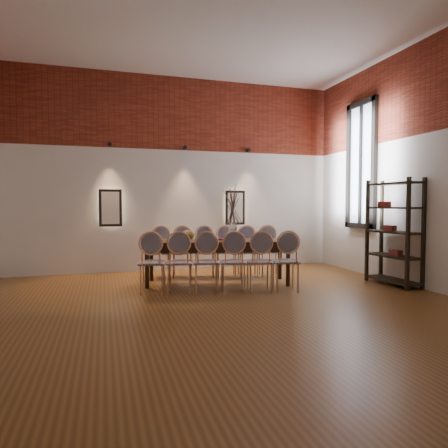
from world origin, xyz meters
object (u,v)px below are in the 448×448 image
object	(u,v)px
dining_table	(217,262)
chair_far_c	(204,252)
vase	(233,232)
chair_far_e	(248,251)
chair_far_a	(160,252)
chair_near_e	(259,262)
chair_far_f	(269,251)
chair_near_c	(206,262)
bowl	(187,235)
chair_near_d	(233,262)
chair_near_f	(285,261)
shelving_rack	(394,232)
book	(222,239)
chair_near_a	(152,263)
chair_far_d	(226,252)
chair_near_b	(180,262)
chair_far_b	(182,252)

from	to	relation	value
dining_table	chair_far_c	size ratio (longest dim) A/B	2.66
vase	chair_far_e	bearing A→B (deg)	49.57
chair_far_a	chair_near_e	bearing A→B (deg)	140.70
chair_far_f	chair_near_e	bearing A→B (deg)	73.02
chair_far_a	chair_far_f	world-z (taller)	same
chair_near_c	bowl	xyz separation A→B (m)	(-0.16, 0.68, 0.37)
chair_far_f	dining_table	bearing A→B (deg)	33.22
chair_far_c	chair_near_d	bearing A→B (deg)	106.98
chair_near_d	chair_near_f	size ratio (longest dim) A/B	1.00
dining_table	chair_near_d	distance (m)	0.72
chair_near_f	shelving_rack	world-z (taller)	shelving_rack
chair_near_c	book	xyz separation A→B (m)	(0.44, 0.66, 0.30)
chair_near_a	chair_far_f	distance (m)	2.49
chair_far_f	vase	size ratio (longest dim) A/B	3.13
chair_near_e	chair_far_d	world-z (taller)	same
chair_near_f	chair_far_e	bearing A→B (deg)	106.98
dining_table	chair_near_c	bearing A→B (deg)	-106.98
chair_far_a	chair_far_c	size ratio (longest dim) A/B	1.00
chair_near_f	chair_far_c	distance (m)	1.85
chair_near_b	chair_far_e	bearing A→B (deg)	47.50
chair_near_f	chair_far_a	xyz separation A→B (m)	(-1.73, 1.79, 0.00)
dining_table	chair_far_b	bearing A→B (deg)	132.50
chair_near_c	chair_far_a	size ratio (longest dim) A/B	1.00
bowl	book	world-z (taller)	bowl
shelving_rack	chair_near_f	bearing A→B (deg)	174.13
dining_table	chair_far_e	distance (m)	0.93
chair_near_e	chair_far_a	bearing A→B (deg)	140.70
chair_near_c	chair_far_c	xyz separation A→B (m)	(0.30, 1.33, 0.00)
chair_near_d	chair_near_b	bearing A→B (deg)	180.00
chair_near_b	chair_far_b	distance (m)	1.36
bowl	shelving_rack	xyz separation A→B (m)	(3.35, -1.05, 0.06)
chair_near_d	shelving_rack	xyz separation A→B (m)	(2.78, -0.27, 0.43)
chair_near_c	chair_far_e	bearing A→B (deg)	58.58
chair_far_c	bowl	xyz separation A→B (m)	(-0.46, -0.65, 0.37)
chair_near_f	chair_far_d	world-z (taller)	same
chair_near_c	chair_far_a	world-z (taller)	same
chair_far_b	chair_far_d	world-z (taller)	same
chair_far_b	chair_far_d	size ratio (longest dim) A/B	1.00
chair_near_b	chair_near_c	size ratio (longest dim) A/B	1.00
chair_far_b	chair_far_c	xyz separation A→B (m)	(0.41, -0.09, 0.00)
chair_near_b	book	xyz separation A→B (m)	(0.85, 0.56, 0.30)
chair_far_e	vase	distance (m)	0.88
chair_far_c	chair_far_d	bearing A→B (deg)	180.00
chair_near_a	chair_far_d	xyz separation A→B (m)	(1.52, 1.05, 0.00)
dining_table	book	size ratio (longest dim) A/B	9.60
chair_near_e	vase	world-z (taller)	vase
chair_far_d	bowl	xyz separation A→B (m)	(-0.87, -0.55, 0.37)
chair_near_a	chair_near_e	world-z (taller)	same
bowl	shelving_rack	distance (m)	3.51
chair_near_c	chair_near_e	size ratio (longest dim) A/B	1.00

